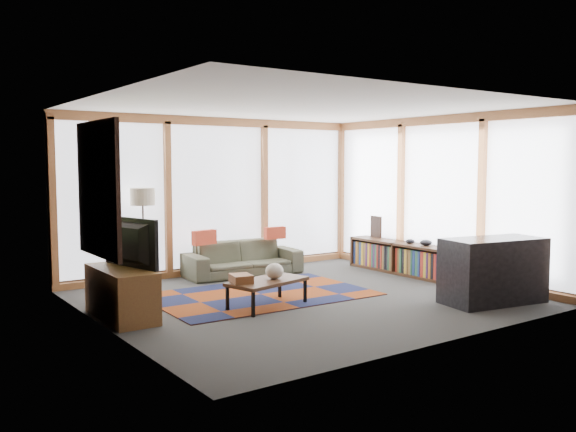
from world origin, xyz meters
TOP-DOWN VIEW (x-y plane):
  - ground at (0.00, 0.00)m, footprint 5.50×5.50m
  - room_envelope at (0.49, 0.56)m, footprint 5.52×5.02m
  - rug at (-0.40, 0.50)m, footprint 3.06×2.02m
  - sofa at (0.18, 1.95)m, footprint 1.97×0.91m
  - pillow_left at (-0.52, 1.97)m, footprint 0.43×0.21m
  - pillow_right at (0.80, 1.93)m, footprint 0.38×0.15m
  - floor_lamp at (-1.47, 2.11)m, footprint 0.37×0.37m
  - coffee_table at (-0.71, -0.15)m, footprint 1.16×0.77m
  - book_stack at (-1.08, -0.11)m, footprint 0.30×0.35m
  - vase at (-0.60, -0.15)m, footprint 0.25×0.25m
  - bookshelf at (2.43, 0.60)m, footprint 0.38×2.10m
  - bowl_a at (2.46, 0.05)m, footprint 0.23×0.23m
  - bowl_b at (2.44, 0.37)m, footprint 0.19×0.19m
  - shelf_picture at (2.57, 1.32)m, footprint 0.07×0.29m
  - tv_console at (-2.45, 0.36)m, footprint 0.50×1.21m
  - television at (-2.41, 0.37)m, footprint 0.37×1.04m
  - bar_counter at (1.86, -1.67)m, footprint 1.45×0.87m

SIDE VIEW (x-z plane):
  - ground at x=0.00m, z-range 0.00..0.00m
  - rug at x=-0.40m, z-range 0.00..0.01m
  - coffee_table at x=-0.71m, z-range 0.00..0.35m
  - bookshelf at x=2.43m, z-range 0.00..0.52m
  - sofa at x=0.18m, z-range 0.00..0.56m
  - tv_console at x=-2.45m, z-range 0.00..0.61m
  - book_stack at x=-1.08m, z-range 0.35..0.45m
  - bar_counter at x=1.86m, z-range 0.00..0.86m
  - vase at x=-0.60m, z-range 0.35..0.56m
  - bowl_b at x=2.44m, z-range 0.52..0.60m
  - bowl_a at x=2.46m, z-range 0.52..0.62m
  - pillow_right at x=0.80m, z-range 0.56..0.76m
  - pillow_left at x=-0.52m, z-range 0.56..0.79m
  - shelf_picture at x=2.57m, z-range 0.52..0.90m
  - floor_lamp at x=-1.47m, z-range 0.00..1.47m
  - television at x=-2.41m, z-range 0.61..1.20m
  - room_envelope at x=0.49m, z-range 0.23..2.85m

